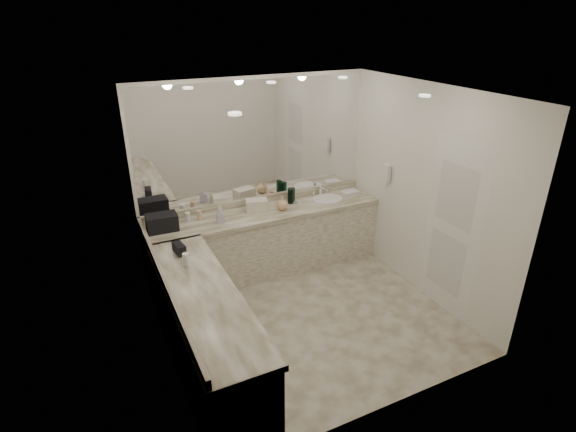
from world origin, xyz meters
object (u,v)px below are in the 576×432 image
hand_towel (350,192)px  soap_bottle_a (220,209)px  sink (327,199)px  soap_bottle_c (282,203)px  wall_phone (387,173)px  cream_cosmetic_case (257,205)px  soap_bottle_b (220,215)px  black_toiletry_bag (162,222)px

hand_towel → soap_bottle_a: (-1.94, 0.06, 0.08)m
sink → soap_bottle_c: bearing=-175.5°
wall_phone → cream_cosmetic_case: wall_phone is taller
cream_cosmetic_case → soap_bottle_b: soap_bottle_b is taller
soap_bottle_a → cream_cosmetic_case: bearing=-4.5°
cream_cosmetic_case → hand_towel: (1.45, -0.02, -0.06)m
cream_cosmetic_case → hand_towel: 1.45m
cream_cosmetic_case → hand_towel: size_ratio=1.16×
wall_phone → soap_bottle_c: 1.45m
wall_phone → cream_cosmetic_case: size_ratio=0.86×
wall_phone → soap_bottle_c: (-1.34, 0.44, -0.35)m
wall_phone → hand_towel: wall_phone is taller
sink → soap_bottle_c: 0.74m
soap_bottle_a → soap_bottle_c: 0.83m
sink → black_toiletry_bag: size_ratio=1.21×
black_toiletry_bag → soap_bottle_a: (0.75, 0.09, -0.01)m
black_toiletry_bag → cream_cosmetic_case: (1.25, 0.05, -0.02)m
sink → soap_bottle_a: size_ratio=2.24×
hand_towel → soap_bottle_c: (-1.13, -0.10, 0.08)m
wall_phone → soap_bottle_b: bearing=169.3°
soap_bottle_a → soap_bottle_b: (-0.05, -0.18, -0.00)m
wall_phone → soap_bottle_a: (-2.15, 0.60, -0.35)m
soap_bottle_a → black_toiletry_bag: bearing=-173.2°
hand_towel → soap_bottle_b: (-2.00, -0.12, 0.08)m
black_toiletry_bag → soap_bottle_b: black_toiletry_bag is taller
soap_bottle_c → soap_bottle_a: bearing=169.1°
black_toiletry_bag → hand_towel: bearing=0.6°
cream_cosmetic_case → soap_bottle_a: soap_bottle_a is taller
hand_towel → soap_bottle_a: soap_bottle_a is taller
sink → black_toiletry_bag: 2.30m
sink → soap_bottle_a: soap_bottle_a is taller
wall_phone → cream_cosmetic_case: (-1.66, 0.56, -0.37)m
hand_towel → sink: bearing=-174.4°
sink → soap_bottle_a: 1.55m
black_toiletry_bag → cream_cosmetic_case: bearing=2.3°
sink → wall_phone: (0.61, -0.50, 0.46)m
soap_bottle_b → wall_phone: bearing=-10.7°
soap_bottle_a → soap_bottle_b: size_ratio=1.03×
soap_bottle_b → black_toiletry_bag: bearing=172.3°
black_toiletry_bag → hand_towel: size_ratio=1.51×
soap_bottle_c → soap_bottle_b: bearing=-178.2°
cream_cosmetic_case → black_toiletry_bag: bearing=-162.1°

